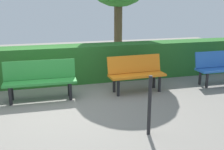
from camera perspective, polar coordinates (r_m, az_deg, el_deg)
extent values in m
plane|color=gray|center=(5.63, -12.74, -7.12)|extent=(18.42, 18.42, 0.00)
cube|color=blue|center=(7.56, 22.56, 1.18)|extent=(1.46, 0.43, 0.05)
cube|color=blue|center=(7.66, 21.87, 3.22)|extent=(1.45, 0.14, 0.42)
cylinder|color=black|center=(7.16, 19.49, -1.10)|extent=(0.07, 0.07, 0.39)
cylinder|color=black|center=(7.39, 18.17, -0.47)|extent=(0.07, 0.07, 0.39)
cube|color=orange|center=(6.43, 5.36, -0.05)|extent=(1.37, 0.48, 0.05)
cube|color=orange|center=(6.54, 4.75, 2.36)|extent=(1.36, 0.19, 0.42)
cylinder|color=black|center=(6.58, 10.06, -1.84)|extent=(0.07, 0.07, 0.39)
cylinder|color=black|center=(6.83, 8.89, -1.14)|extent=(0.07, 0.07, 0.39)
cylinder|color=black|center=(6.17, 1.34, -2.77)|extent=(0.07, 0.07, 0.39)
cylinder|color=black|center=(6.44, 0.45, -1.98)|extent=(0.07, 0.07, 0.39)
cube|color=#2D8C38|center=(6.06, -14.95, -1.46)|extent=(1.56, 0.45, 0.05)
cube|color=#2D8C38|center=(6.18, -15.09, 1.12)|extent=(1.56, 0.14, 0.42)
cylinder|color=black|center=(6.00, -8.81, -3.48)|extent=(0.07, 0.07, 0.39)
cylinder|color=black|center=(6.29, -9.08, -2.62)|extent=(0.07, 0.07, 0.39)
cylinder|color=black|center=(6.03, -20.78, -4.24)|extent=(0.07, 0.07, 0.39)
cylinder|color=black|center=(6.32, -20.50, -3.35)|extent=(0.07, 0.07, 0.39)
cube|color=#266023|center=(7.32, -5.79, 2.50)|extent=(14.42, 0.68, 0.99)
cylinder|color=brown|center=(9.00, 1.30, 9.52)|extent=(0.27, 0.27, 2.39)
cylinder|color=black|center=(4.38, 7.96, -6.48)|extent=(0.06, 0.06, 1.00)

